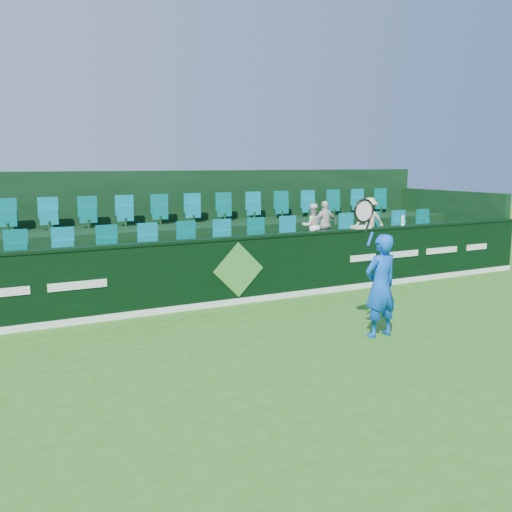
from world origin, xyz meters
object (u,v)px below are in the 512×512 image
spectator_right (369,221)px  drinks_bottle (403,221)px  towel (361,227)px  tennis_player (380,285)px  spectator_left (312,226)px  spectator_middle (325,224)px

spectator_right → drinks_bottle: (0.07, -1.12, 0.10)m
spectator_right → towel: (-1.14, -1.12, 0.01)m
tennis_player → towel: 3.72m
spectator_left → towel: size_ratio=2.65×
drinks_bottle → spectator_right: bearing=93.7°
spectator_left → spectator_right: bearing=-164.1°
spectator_left → spectator_middle: size_ratio=0.95×
spectator_left → spectator_middle: bearing=-164.1°
tennis_player → spectator_right: size_ratio=2.03×
spectator_middle → spectator_right: spectator_right is taller
tennis_player → spectator_left: size_ratio=2.20×
tennis_player → spectator_right: (3.16, 4.21, 0.51)m
spectator_left → spectator_middle: (0.36, 0.00, 0.03)m
spectator_middle → drinks_bottle: (1.41, -1.12, 0.12)m
tennis_player → spectator_middle: (1.82, 4.21, 0.50)m
spectator_middle → spectator_left: bearing=-1.4°
tennis_player → spectator_middle: 4.61m
spectator_middle → towel: bearing=98.4°
tennis_player → spectator_right: bearing=53.1°
towel → drinks_bottle: (1.22, 0.00, 0.09)m
tennis_player → spectator_left: 4.48m
spectator_right → drinks_bottle: 1.13m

